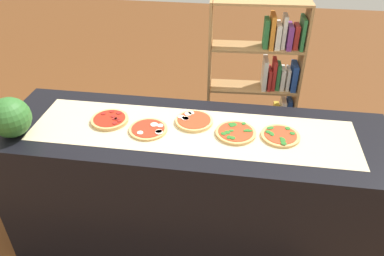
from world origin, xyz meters
name	(u,v)px	position (x,y,z in m)	size (l,w,h in m)	color
ground_plane	(192,234)	(0.00, 0.00, 0.00)	(12.00, 12.00, 0.00)	brown
counter	(192,188)	(0.00, 0.00, 0.47)	(2.40, 0.74, 0.95)	black
parchment_paper	(192,131)	(0.00, 0.00, 0.95)	(1.96, 0.48, 0.00)	beige
pizza_pepperoni_0	(110,120)	(-0.53, 0.03, 0.96)	(0.23, 0.23, 0.03)	tan
pizza_mozzarella_1	(148,129)	(-0.26, -0.04, 0.96)	(0.23, 0.23, 0.02)	tan
pizza_mozzarella_2	(194,121)	(0.00, 0.09, 0.96)	(0.23, 0.23, 0.03)	#DBB26B
pizza_spinach_3	(236,132)	(0.26, 0.00, 0.96)	(0.24, 0.24, 0.03)	tan
pizza_spinach_4	(280,136)	(0.53, 0.01, 0.96)	(0.23, 0.23, 0.02)	tan
watermelon	(10,117)	(-1.04, -0.19, 1.07)	(0.24, 0.24, 0.24)	#2D6628
bookshelf	(265,89)	(0.47, 1.03, 0.72)	(0.76, 0.26, 1.46)	#A87A47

